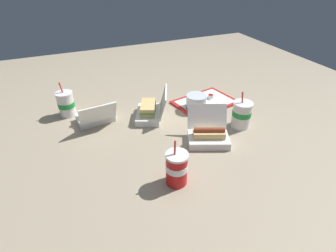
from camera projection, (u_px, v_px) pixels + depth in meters
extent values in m
plane|color=gray|center=(168.00, 132.00, 1.40)|extent=(3.20, 3.20, 0.00)
cube|color=red|center=(205.00, 102.00, 1.66)|extent=(0.42, 0.33, 0.01)
cube|color=white|center=(205.00, 101.00, 1.66)|extent=(0.36, 0.28, 0.00)
cylinder|color=black|center=(196.00, 107.00, 1.59)|extent=(0.12, 0.12, 0.01)
cylinder|color=#512D19|center=(196.00, 102.00, 1.58)|extent=(0.09, 0.09, 0.06)
cylinder|color=silver|center=(196.00, 101.00, 1.57)|extent=(0.12, 0.12, 0.08)
cylinder|color=white|center=(211.00, 97.00, 1.69)|extent=(0.04, 0.04, 0.02)
cylinder|color=#9E140F|center=(211.00, 95.00, 1.68)|extent=(0.03, 0.03, 0.01)
cube|color=white|center=(210.00, 95.00, 1.72)|extent=(0.13, 0.13, 0.00)
cube|color=white|center=(216.00, 105.00, 1.61)|extent=(0.09, 0.09, 0.00)
cube|color=white|center=(208.00, 140.00, 1.30)|extent=(0.23, 0.20, 0.04)
cube|color=white|center=(207.00, 116.00, 1.34)|extent=(0.21, 0.13, 0.12)
cube|color=#DBB770|center=(209.00, 134.00, 1.28)|extent=(0.17, 0.11, 0.03)
cylinder|color=brown|center=(209.00, 130.00, 1.27)|extent=(0.15, 0.08, 0.03)
cylinder|color=yellow|center=(210.00, 128.00, 1.27)|extent=(0.12, 0.06, 0.01)
cube|color=white|center=(148.00, 115.00, 1.51)|extent=(0.20, 0.24, 0.04)
cube|color=white|center=(163.00, 102.00, 1.46)|extent=(0.12, 0.21, 0.13)
cube|color=#DBB770|center=(148.00, 110.00, 1.49)|extent=(0.13, 0.17, 0.02)
cube|color=#4C933D|center=(148.00, 108.00, 1.48)|extent=(0.13, 0.17, 0.01)
cube|color=#DBB770|center=(148.00, 105.00, 1.47)|extent=(0.13, 0.17, 0.02)
cube|color=white|center=(95.00, 118.00, 1.48)|extent=(0.21, 0.14, 0.04)
cube|color=white|center=(98.00, 113.00, 1.37)|extent=(0.20, 0.08, 0.12)
cube|color=tan|center=(94.00, 112.00, 1.46)|extent=(0.16, 0.07, 0.03)
cylinder|color=#9E4728|center=(94.00, 109.00, 1.45)|extent=(0.15, 0.04, 0.03)
cylinder|color=yellow|center=(93.00, 107.00, 1.44)|extent=(0.13, 0.02, 0.01)
cylinder|color=white|center=(241.00, 115.00, 1.41)|extent=(0.10, 0.10, 0.14)
cylinder|color=#198C33|center=(242.00, 113.00, 1.40)|extent=(0.10, 0.10, 0.03)
cylinder|color=white|center=(243.00, 104.00, 1.37)|extent=(0.10, 0.10, 0.01)
cylinder|color=red|center=(242.00, 97.00, 1.35)|extent=(0.01, 0.01, 0.06)
cylinder|color=white|center=(66.00, 105.00, 1.51)|extent=(0.09, 0.09, 0.13)
cylinder|color=#198C33|center=(66.00, 104.00, 1.51)|extent=(0.09, 0.09, 0.03)
cylinder|color=white|center=(64.00, 93.00, 1.47)|extent=(0.10, 0.10, 0.01)
cylinder|color=red|center=(61.00, 87.00, 1.45)|extent=(0.01, 0.01, 0.06)
cylinder|color=red|center=(177.00, 169.00, 1.05)|extent=(0.09, 0.09, 0.14)
cylinder|color=white|center=(177.00, 166.00, 1.04)|extent=(0.09, 0.09, 0.03)
cylinder|color=white|center=(177.00, 155.00, 1.01)|extent=(0.09, 0.09, 0.01)
cylinder|color=red|center=(175.00, 148.00, 1.00)|extent=(0.01, 0.01, 0.06)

